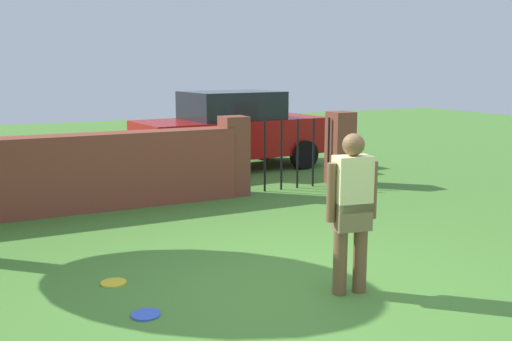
# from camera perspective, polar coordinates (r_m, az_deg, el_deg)

# --- Properties ---
(ground_plane) EXTENTS (40.00, 40.00, 0.00)m
(ground_plane) POSITION_cam_1_polar(r_m,az_deg,el_deg) (6.03, 4.77, -11.85)
(ground_plane) COLOR #4C8433
(brick_wall) EXTENTS (5.33, 0.50, 1.22)m
(brick_wall) POSITION_cam_1_polar(r_m,az_deg,el_deg) (9.52, -17.50, -0.29)
(brick_wall) COLOR brown
(brick_wall) RESTS_ON ground
(person) EXTENTS (0.53, 0.27, 1.62)m
(person) POSITION_cam_1_polar(r_m,az_deg,el_deg) (5.82, 9.35, -3.48)
(person) COLOR brown
(person) RESTS_ON ground
(fence_gate) EXTENTS (2.70, 0.44, 1.40)m
(fence_gate) POSITION_cam_1_polar(r_m,az_deg,el_deg) (10.80, 3.31, 1.84)
(fence_gate) COLOR brown
(fence_gate) RESTS_ON ground
(car) EXTENTS (4.34, 2.23, 1.72)m
(car) POSITION_cam_1_polar(r_m,az_deg,el_deg) (12.91, -2.38, 3.93)
(car) COLOR #A51111
(car) RESTS_ON ground
(frisbee_blue) EXTENTS (0.27, 0.27, 0.02)m
(frisbee_blue) POSITION_cam_1_polar(r_m,az_deg,el_deg) (5.60, -10.74, -13.69)
(frisbee_blue) COLOR blue
(frisbee_blue) RESTS_ON ground
(frisbee_yellow) EXTENTS (0.27, 0.27, 0.02)m
(frisbee_yellow) POSITION_cam_1_polar(r_m,az_deg,el_deg) (6.42, -13.77, -10.62)
(frisbee_yellow) COLOR yellow
(frisbee_yellow) RESTS_ON ground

